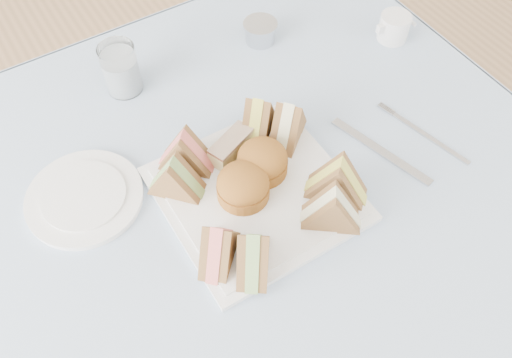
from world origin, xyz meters
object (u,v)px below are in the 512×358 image
creamer_jug (394,27)px  water_glass (121,69)px  serving_plate (256,194)px  table (267,272)px

creamer_jug → water_glass: bearing=165.1°
water_glass → serving_plate: bearing=-76.9°
serving_plate → water_glass: bearing=103.6°
table → water_glass: water_glass is taller
water_glass → creamer_jug: (0.54, -0.16, -0.02)m
table → serving_plate: 0.38m
table → creamer_jug: size_ratio=14.09×
serving_plate → creamer_jug: size_ratio=4.72×
serving_plate → water_glass: 0.37m
table → water_glass: (-0.13, 0.33, 0.43)m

